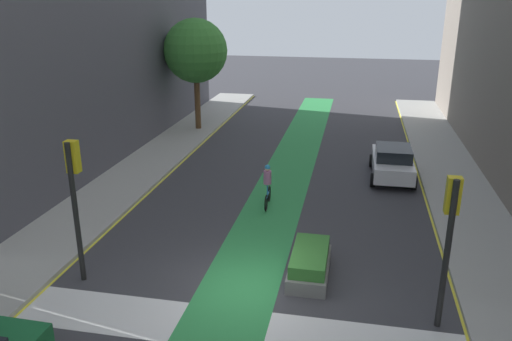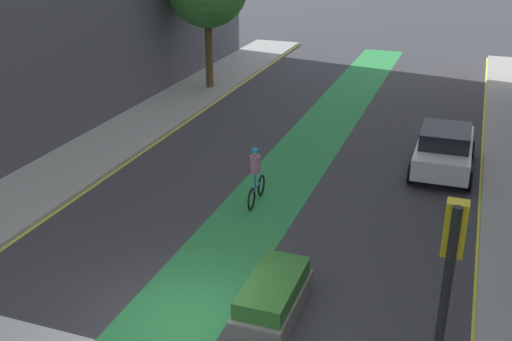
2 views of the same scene
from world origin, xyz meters
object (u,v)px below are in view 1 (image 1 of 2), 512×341
object	(u,v)px
street_tree_near	(196,51)
median_planter	(310,263)
cyclist_in_lane	(268,185)
car_white_right_far	(392,162)
traffic_signal_near_right	(450,224)
traffic_signal_near_left	(74,185)

from	to	relation	value
street_tree_near	median_planter	xyz separation A→B (m)	(8.81, -16.60, -4.62)
street_tree_near	median_planter	size ratio (longest dim) A/B	2.63
cyclist_in_lane	car_white_right_far	bearing A→B (deg)	41.78
traffic_signal_near_right	street_tree_near	size ratio (longest dim) A/B	0.60
traffic_signal_near_left	cyclist_in_lane	size ratio (longest dim) A/B	2.36
cyclist_in_lane	street_tree_near	distance (m)	13.87
median_planter	cyclist_in_lane	bearing A→B (deg)	113.74
traffic_signal_near_left	street_tree_near	distance (m)	18.32
car_white_right_far	median_planter	xyz separation A→B (m)	(-2.97, -9.73, -0.40)
traffic_signal_near_right	traffic_signal_near_left	world-z (taller)	traffic_signal_near_left
traffic_signal_near_right	median_planter	xyz separation A→B (m)	(-3.59, 1.80, -2.49)
traffic_signal_near_left	median_planter	xyz separation A→B (m)	(6.80, 1.51, -2.66)
traffic_signal_near_left	street_tree_near	size ratio (longest dim) A/B	0.64
cyclist_in_lane	traffic_signal_near_left	bearing A→B (deg)	-124.71
traffic_signal_near_left	car_white_right_far	bearing A→B (deg)	49.01
traffic_signal_near_right	cyclist_in_lane	world-z (taller)	traffic_signal_near_right
cyclist_in_lane	street_tree_near	world-z (taller)	street_tree_near
street_tree_near	traffic_signal_near_left	bearing A→B (deg)	-83.65
traffic_signal_near_right	street_tree_near	distance (m)	22.29
car_white_right_far	median_planter	distance (m)	10.18
traffic_signal_near_left	cyclist_in_lane	world-z (taller)	traffic_signal_near_left
traffic_signal_near_right	median_planter	distance (m)	4.72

